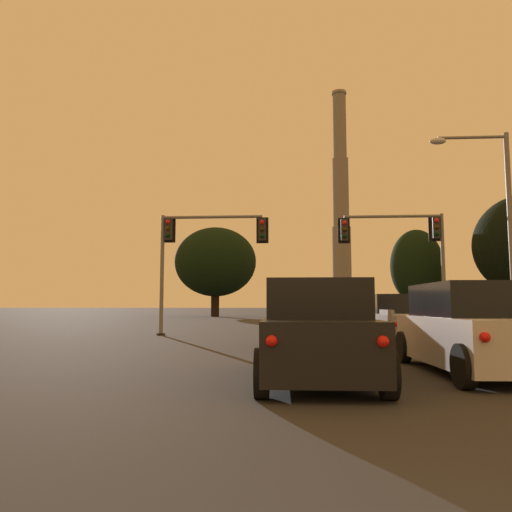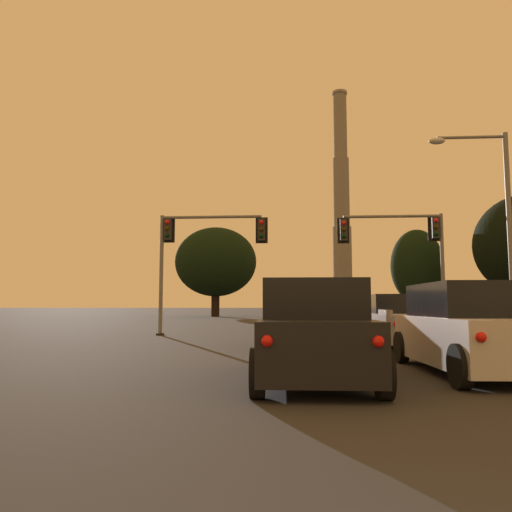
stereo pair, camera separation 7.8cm
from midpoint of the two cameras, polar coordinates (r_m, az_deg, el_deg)
suv_right_lane_second at (r=11.32m, az=23.34°, el=-7.73°), size 2.26×4.96×1.86m
pickup_truck_right_lane_front at (r=18.46m, az=16.69°, el=-7.28°), size 2.37×5.57×1.82m
suv_center_lane_front at (r=16.88m, az=6.93°, el=-7.32°), size 2.18×4.93×1.86m
suv_center_lane_second at (r=9.62m, az=6.60°, el=-8.60°), size 2.16×4.93×1.86m
traffic_light_overhead_left at (r=23.93m, az=-6.76°, el=1.49°), size 5.28×0.50×5.71m
traffic_light_overhead_right at (r=24.80m, az=16.82°, el=1.50°), size 5.09×0.50×5.75m
street_lamp at (r=21.41m, az=25.74°, el=4.59°), size 3.03×0.36×8.12m
smokestack at (r=129.26m, az=9.69°, el=3.74°), size 7.63×7.63×57.12m
treeline_right_mid at (r=72.71m, az=17.87°, el=-1.14°), size 7.23×6.51×11.95m
treeline_center_left at (r=63.28m, az=-4.70°, el=-0.69°), size 10.30×9.27×11.27m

